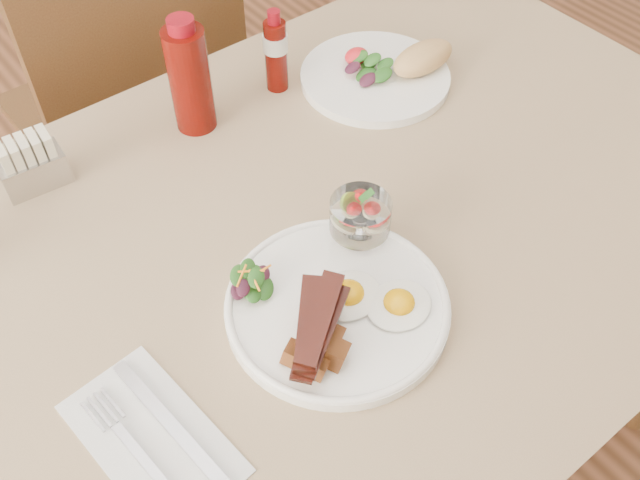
{
  "coord_description": "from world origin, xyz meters",
  "views": [
    {
      "loc": [
        -0.43,
        -0.51,
        1.48
      ],
      "look_at": [
        -0.08,
        -0.06,
        0.82
      ],
      "focal_mm": 40.0,
      "sensor_mm": 36.0,
      "label": 1
    }
  ],
  "objects_px": {
    "chair_far": "(136,110)",
    "fruit_cup": "(360,216)",
    "table": "(334,259)",
    "main_plate": "(337,307)",
    "ketchup_bottle": "(190,78)",
    "sugar_caddy": "(31,165)",
    "hot_sauce_bottle": "(276,52)",
    "second_plate": "(386,71)"
  },
  "relations": [
    {
      "from": "main_plate",
      "to": "hot_sauce_bottle",
      "type": "height_order",
      "value": "hot_sauce_bottle"
    },
    {
      "from": "main_plate",
      "to": "second_plate",
      "type": "height_order",
      "value": "second_plate"
    },
    {
      "from": "chair_far",
      "to": "fruit_cup",
      "type": "bearing_deg",
      "value": -90.59
    },
    {
      "from": "chair_far",
      "to": "hot_sauce_bottle",
      "type": "height_order",
      "value": "chair_far"
    },
    {
      "from": "chair_far",
      "to": "second_plate",
      "type": "relative_size",
      "value": 3.61
    },
    {
      "from": "second_plate",
      "to": "table",
      "type": "bearing_deg",
      "value": -143.88
    },
    {
      "from": "chair_far",
      "to": "main_plate",
      "type": "relative_size",
      "value": 3.32
    },
    {
      "from": "second_plate",
      "to": "ketchup_bottle",
      "type": "xyz_separation_m",
      "value": [
        -0.31,
        0.1,
        0.07
      ]
    },
    {
      "from": "sugar_caddy",
      "to": "second_plate",
      "type": "bearing_deg",
      "value": -7.65
    },
    {
      "from": "fruit_cup",
      "to": "second_plate",
      "type": "height_order",
      "value": "fruit_cup"
    },
    {
      "from": "second_plate",
      "to": "fruit_cup",
      "type": "bearing_deg",
      "value": -137.34
    },
    {
      "from": "chair_far",
      "to": "sugar_caddy",
      "type": "height_order",
      "value": "chair_far"
    },
    {
      "from": "hot_sauce_bottle",
      "to": "fruit_cup",
      "type": "bearing_deg",
      "value": -108.97
    },
    {
      "from": "hot_sauce_bottle",
      "to": "chair_far",
      "type": "bearing_deg",
      "value": 106.93
    },
    {
      "from": "table",
      "to": "main_plate",
      "type": "xyz_separation_m",
      "value": [
        -0.1,
        -0.12,
        0.1
      ]
    },
    {
      "from": "fruit_cup",
      "to": "table",
      "type": "bearing_deg",
      "value": 82.74
    },
    {
      "from": "table",
      "to": "hot_sauce_bottle",
      "type": "relative_size",
      "value": 9.42
    },
    {
      "from": "main_plate",
      "to": "table",
      "type": "bearing_deg",
      "value": 51.79
    },
    {
      "from": "table",
      "to": "fruit_cup",
      "type": "xyz_separation_m",
      "value": [
        -0.01,
        -0.06,
        0.15
      ]
    },
    {
      "from": "fruit_cup",
      "to": "sugar_caddy",
      "type": "xyz_separation_m",
      "value": [
        -0.29,
        0.38,
        -0.02
      ]
    },
    {
      "from": "chair_far",
      "to": "table",
      "type": "bearing_deg",
      "value": -90.0
    },
    {
      "from": "ketchup_bottle",
      "to": "sugar_caddy",
      "type": "bearing_deg",
      "value": 173.58
    },
    {
      "from": "table",
      "to": "ketchup_bottle",
      "type": "bearing_deg",
      "value": 98.33
    },
    {
      "from": "chair_far",
      "to": "main_plate",
      "type": "bearing_deg",
      "value": -96.98
    },
    {
      "from": "main_plate",
      "to": "sugar_caddy",
      "type": "distance_m",
      "value": 0.49
    },
    {
      "from": "table",
      "to": "main_plate",
      "type": "distance_m",
      "value": 0.18
    },
    {
      "from": "chair_far",
      "to": "second_plate",
      "type": "distance_m",
      "value": 0.59
    },
    {
      "from": "chair_far",
      "to": "second_plate",
      "type": "height_order",
      "value": "chair_far"
    },
    {
      "from": "fruit_cup",
      "to": "second_plate",
      "type": "bearing_deg",
      "value": 42.66
    },
    {
      "from": "table",
      "to": "sugar_caddy",
      "type": "distance_m",
      "value": 0.45
    },
    {
      "from": "ketchup_bottle",
      "to": "hot_sauce_bottle",
      "type": "relative_size",
      "value": 1.32
    },
    {
      "from": "sugar_caddy",
      "to": "table",
      "type": "bearing_deg",
      "value": -42.42
    },
    {
      "from": "main_plate",
      "to": "ketchup_bottle",
      "type": "xyz_separation_m",
      "value": [
        0.05,
        0.42,
        0.08
      ]
    },
    {
      "from": "table",
      "to": "ketchup_bottle",
      "type": "relative_size",
      "value": 7.11
    },
    {
      "from": "ketchup_bottle",
      "to": "sugar_caddy",
      "type": "xyz_separation_m",
      "value": [
        -0.25,
        0.03,
        -0.05
      ]
    },
    {
      "from": "main_plate",
      "to": "sugar_caddy",
      "type": "relative_size",
      "value": 2.94
    },
    {
      "from": "second_plate",
      "to": "chair_far",
      "type": "bearing_deg",
      "value": 119.73
    },
    {
      "from": "ketchup_bottle",
      "to": "hot_sauce_bottle",
      "type": "distance_m",
      "value": 0.16
    },
    {
      "from": "chair_far",
      "to": "fruit_cup",
      "type": "xyz_separation_m",
      "value": [
        -0.01,
        -0.72,
        0.29
      ]
    },
    {
      "from": "ketchup_bottle",
      "to": "chair_far",
      "type": "bearing_deg",
      "value": 83.37
    },
    {
      "from": "sugar_caddy",
      "to": "main_plate",
      "type": "bearing_deg",
      "value": -60.78
    },
    {
      "from": "ketchup_bottle",
      "to": "sugar_caddy",
      "type": "relative_size",
      "value": 1.97
    }
  ]
}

